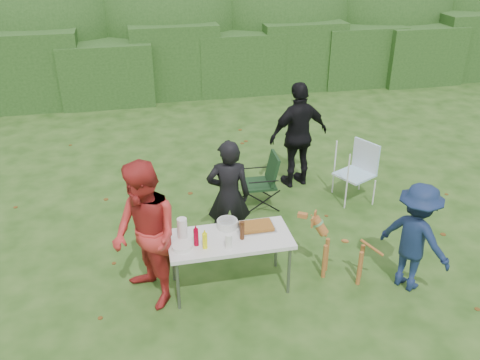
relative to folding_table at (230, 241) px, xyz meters
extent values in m
plane|color=#1E4211|center=(0.17, -0.01, -0.69)|extent=(80.00, 80.00, 0.00)
cube|color=#23471C|center=(0.17, 7.99, 0.16)|extent=(22.00, 1.40, 1.70)
ellipsoid|color=#3D6628|center=(0.17, 9.59, 0.91)|extent=(20.00, 2.60, 3.20)
cube|color=silver|center=(0.00, 0.00, 0.03)|extent=(1.50, 0.70, 0.05)
cylinder|color=slate|center=(-0.68, -0.28, -0.34)|extent=(0.04, 0.04, 0.69)
cylinder|color=slate|center=(0.68, -0.28, -0.34)|extent=(0.04, 0.04, 0.69)
cylinder|color=slate|center=(-0.68, 0.28, -0.34)|extent=(0.04, 0.04, 0.69)
cylinder|color=slate|center=(0.68, 0.28, -0.34)|extent=(0.04, 0.04, 0.69)
imported|color=black|center=(0.16, 0.88, 0.13)|extent=(0.65, 0.48, 1.64)
imported|color=#B62A28|center=(-1.00, -0.03, 0.23)|extent=(1.00, 1.10, 1.84)
imported|color=black|center=(1.69, 2.51, 0.23)|extent=(1.15, 0.66, 1.84)
imported|color=#142347|center=(2.21, -0.46, 0.03)|extent=(0.94, 1.07, 1.44)
cube|color=#B7B7BA|center=(0.36, 0.12, 0.06)|extent=(0.45, 0.30, 0.02)
cube|color=#9A5D21|center=(0.36, 0.12, 0.09)|extent=(0.40, 0.26, 0.04)
cylinder|color=#F2F00A|center=(-0.33, -0.15, 0.15)|extent=(0.06, 0.06, 0.20)
cylinder|color=maroon|center=(-0.42, -0.07, 0.16)|extent=(0.06, 0.06, 0.22)
cylinder|color=#47230F|center=(0.14, -0.06, 0.17)|extent=(0.06, 0.06, 0.24)
cylinder|color=white|center=(-0.55, 0.13, 0.18)|extent=(0.12, 0.12, 0.26)
cylinder|color=white|center=(-0.05, -0.21, 0.14)|extent=(0.08, 0.08, 0.18)
cylinder|color=silver|center=(0.02, 0.23, 0.10)|extent=(0.26, 0.26, 0.10)
cylinder|color=white|center=(-0.59, -0.10, 0.08)|extent=(0.24, 0.24, 0.05)
camera|label=1|loc=(-0.98, -5.04, 3.50)|focal=38.00mm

